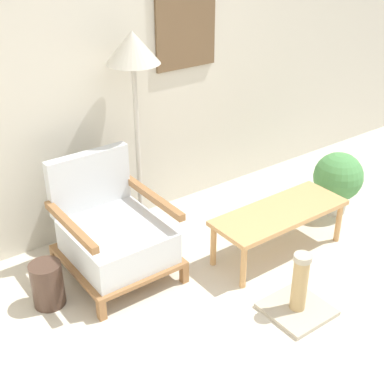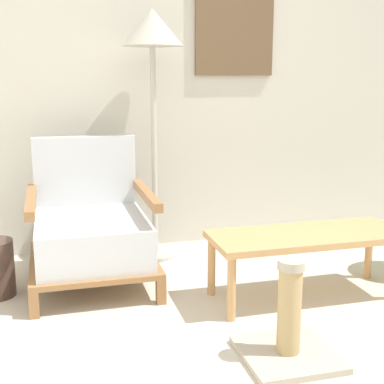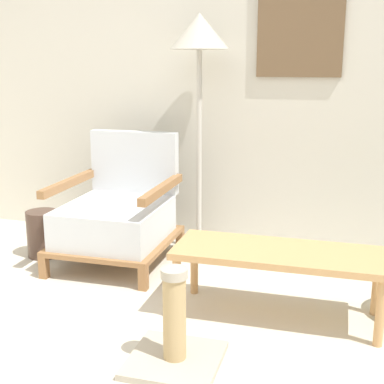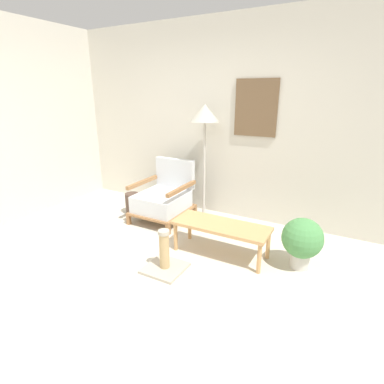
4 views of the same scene
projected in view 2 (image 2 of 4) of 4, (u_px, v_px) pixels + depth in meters
The scene contains 5 objects.
wall_back at pixel (160, 51), 3.61m from camera, with size 8.00×0.09×2.70m.
armchair at pixel (91, 229), 3.08m from camera, with size 0.70×0.77×0.83m.
floor_lamp at pixel (152, 47), 3.32m from camera, with size 0.39×0.39×1.60m.
coffee_table at pixel (308, 241), 2.87m from camera, with size 1.06×0.41×0.37m.
scratching_post at pixel (288, 331), 2.28m from camera, with size 0.40×0.40×0.44m.
Camera 2 is at (-0.76, -1.52, 1.19)m, focal length 50.00 mm.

